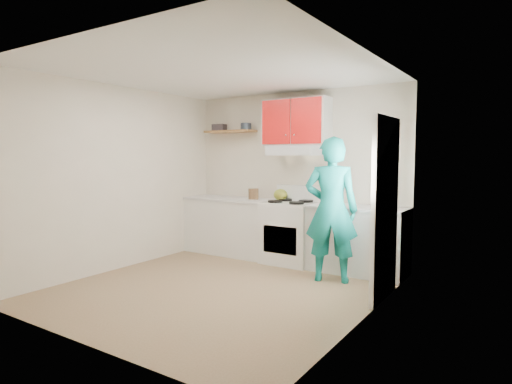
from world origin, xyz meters
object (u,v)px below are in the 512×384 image
Objects in this scene: tin at (246,126)px; person at (331,210)px; kettle at (281,195)px; crock at (253,195)px; stove at (290,233)px.

tin is 2.26m from person.
crock is (-0.46, -0.06, -0.01)m from kettle.
person is (1.14, -0.68, -0.08)m from kettle.
person is (0.89, -0.55, 0.47)m from stove.
kettle reaches higher than crock.
person is (1.80, -0.70, -1.16)m from tin.
crock reaches higher than stove.
crock is (0.20, -0.09, -1.09)m from tin.
kettle is 0.12× the size of person.
stove is at bearing -35.65° from kettle.
stove is at bearing -9.24° from tin.
kettle is 1.33m from person.
person is at bearing -31.76° from stove.
person is at bearing -21.23° from tin.
kettle is at bearing -1.86° from tin.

